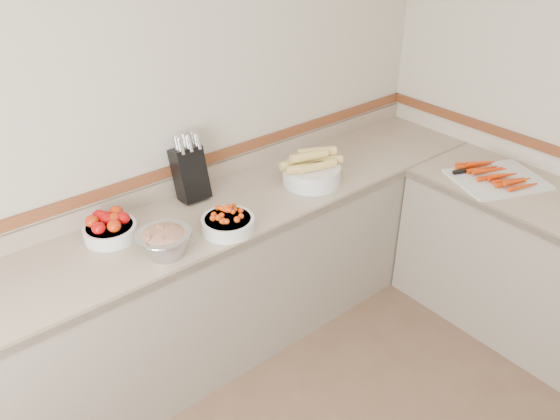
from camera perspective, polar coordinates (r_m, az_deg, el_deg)
back_wall at (r=2.94m, az=-13.58°, el=7.87°), size 4.00×0.00×4.00m
counter_back at (r=3.12m, az=-8.90°, el=-8.33°), size 4.00×0.65×1.08m
knife_block at (r=3.02m, az=-9.40°, el=3.91°), size 0.17×0.20×0.38m
tomato_bowl at (r=2.81m, az=-17.39°, el=-1.73°), size 0.26×0.26×0.13m
cherry_tomato_bowl at (r=2.76m, az=-5.49°, el=-1.22°), size 0.27×0.27×0.15m
corn_bowl at (r=3.18m, az=3.30°, el=4.15°), size 0.37×0.34×0.20m
rhubarb_bowl at (r=2.60m, az=-11.97°, el=-3.21°), size 0.26×0.26×0.15m
cutting_board at (r=3.47m, az=21.64°, el=3.26°), size 0.62×0.56×0.07m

